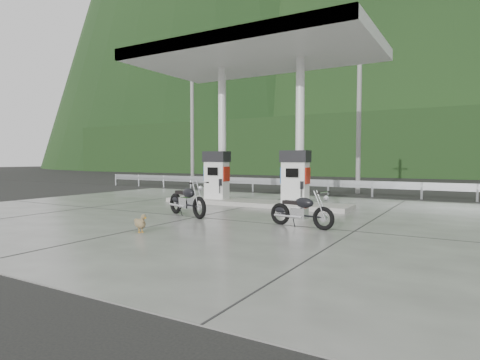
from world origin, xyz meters
The scene contains 17 objects.
ground centered at (0.00, 0.00, 0.00)m, with size 160.00×160.00×0.00m, color black.
forecourt_apron centered at (0.00, 0.00, 0.01)m, with size 18.00×14.00×0.02m, color #60605C.
pump_island centered at (0.00, 2.50, 0.10)m, with size 7.00×1.40×0.15m, color gray.
gas_pump_left centered at (-1.60, 2.50, 1.07)m, with size 0.95×0.55×1.80m, color white, non-canonical shape.
gas_pump_right centered at (1.60, 2.50, 1.07)m, with size 0.95×0.55×1.80m, color white, non-canonical shape.
canopy_column_left centered at (-1.60, 2.90, 2.67)m, with size 0.30×0.30×5.00m, color white.
canopy_column_right centered at (1.60, 2.90, 2.67)m, with size 0.30×0.30×5.00m, color white.
canopy_roof centered at (0.00, 2.50, 5.37)m, with size 8.50×5.00×0.40m, color white.
guardrail centered at (0.00, 8.00, 0.71)m, with size 26.00×0.16×1.42m, color #A6AAAF, non-canonical shape.
road centered at (0.00, 11.50, 0.00)m, with size 60.00×7.00×0.01m, color black.
utility_pole_a centered at (-8.00, 9.50, 4.00)m, with size 0.22×0.22×8.00m, color gray.
utility_pole_b centered at (2.00, 9.50, 4.00)m, with size 0.22×0.22×8.00m, color gray.
tree_band centered at (0.00, 30.00, 3.00)m, with size 80.00×6.00×6.00m, color black.
forested_hills centered at (0.00, 60.00, 0.00)m, with size 100.00×40.00×140.00m, color black, non-canonical shape.
motorcycle_left centered at (-0.37, -0.93, 0.47)m, with size 1.88×0.59×0.89m, color black, non-canonical shape.
motorcycle_right centered at (3.22, -1.07, 0.41)m, with size 1.66×0.52×0.79m, color black, non-canonical shape.
duck centered at (0.30, -3.53, 0.20)m, with size 0.51×0.14×0.37m, color brown, non-canonical shape.
Camera 1 is at (6.81, -10.20, 1.68)m, focal length 30.00 mm.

